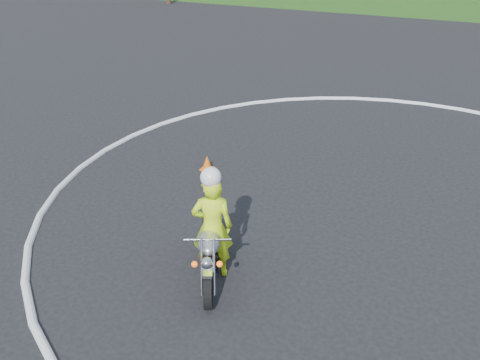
% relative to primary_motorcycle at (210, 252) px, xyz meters
% --- Properties ---
extents(ground, '(120.00, 120.00, 0.00)m').
position_rel_primary_motorcycle_xyz_m(ground, '(1.89, 0.10, -0.45)').
color(ground, black).
rests_on(ground, ground).
extents(grass_strip, '(120.00, 10.00, 0.02)m').
position_rel_primary_motorcycle_xyz_m(grass_strip, '(1.89, 27.10, -0.44)').
color(grass_strip, '#1E4714').
rests_on(grass_strip, ground).
extents(primary_motorcycle, '(0.88, 1.64, 0.93)m').
position_rel_primary_motorcycle_xyz_m(primary_motorcycle, '(0.00, 0.00, 0.00)').
color(primary_motorcycle, black).
rests_on(primary_motorcycle, ground).
extents(rider_primary_grp, '(0.67, 0.57, 1.72)m').
position_rel_primary_motorcycle_xyz_m(rider_primary_grp, '(-0.02, 0.13, 0.38)').
color(rider_primary_grp, '#D1FF1A').
rests_on(rider_primary_grp, ground).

